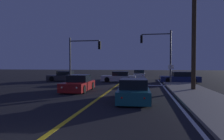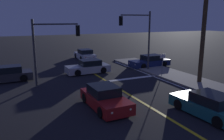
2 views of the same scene
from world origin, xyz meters
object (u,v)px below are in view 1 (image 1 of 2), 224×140
Objects in this scene: car_mid_block_silver at (119,77)px; street_sign_corner at (171,72)px; car_following_oncoming_red at (79,84)px; traffic_signal_near_right at (160,49)px; utility_pole_right at (194,28)px; car_distant_tail_teal at (134,91)px; car_parked_curb_charcoal at (64,77)px; car_side_waiting_navy at (180,78)px; traffic_signal_far_left at (81,53)px; car_far_approaching_white at (139,74)px.

street_sign_corner is at bearing -127.45° from car_mid_block_silver.
traffic_signal_near_right is at bearing -134.01° from car_following_oncoming_red.
car_distant_tail_teal is at bearing -131.50° from utility_pole_right.
car_side_waiting_navy is at bearing -90.82° from car_parked_curb_charcoal.
traffic_signal_far_left is at bearing -74.67° from car_following_oncoming_red.
street_sign_corner is at bearing -74.10° from car_far_approaching_white.
traffic_signal_near_right is (-2.50, -1.57, 3.48)m from car_side_waiting_navy.
car_parked_curb_charcoal is 0.99× the size of car_following_oncoming_red.
car_parked_curb_charcoal is at bearing -61.28° from car_following_oncoming_red.
traffic_signal_near_right reaches higher than car_parked_curb_charcoal.
car_parked_curb_charcoal is 0.41× the size of utility_pole_right.
car_side_waiting_navy is 9.60m from car_far_approaching_white.
street_sign_corner reaches higher than car_distant_tail_teal.
car_mid_block_silver is at bearing -104.31° from car_following_oncoming_red.
car_side_waiting_navy and car_parked_curb_charcoal have the same top height.
street_sign_corner is (8.03, 4.92, 0.91)m from car_following_oncoming_red.
traffic_signal_far_left is (-9.02, -1.40, -0.47)m from traffic_signal_near_right.
car_side_waiting_navy is at bearing -90.80° from car_mid_block_silver.
car_mid_block_silver is at bearing 98.88° from car_distant_tail_teal.
car_side_waiting_navy is 9.02m from utility_pole_right.
car_side_waiting_navy is 0.77× the size of traffic_signal_near_right.
traffic_signal_far_left is 2.44× the size of street_sign_corner.
car_parked_curb_charcoal is 0.79× the size of traffic_signal_far_left.
utility_pole_right reaches higher than car_side_waiting_navy.
car_far_approaching_white is at bearing -51.31° from car_parked_curb_charcoal.
car_far_approaching_white is 0.69× the size of traffic_signal_near_right.
car_distant_tail_teal is 0.85× the size of traffic_signal_far_left.
car_far_approaching_white is 13.12m from traffic_signal_far_left.
street_sign_corner is at bearing -149.78° from car_following_oncoming_red.
car_far_approaching_white is at bearing -105.71° from car_following_oncoming_red.
traffic_signal_near_right reaches higher than car_following_oncoming_red.
street_sign_corner is at bearing -8.03° from traffic_signal_far_left.
traffic_signal_near_right is (2.33, 11.37, 3.48)m from car_distant_tail_teal.
car_side_waiting_navy is 1.12× the size of car_following_oncoming_red.
utility_pole_right is at bearing -22.71° from traffic_signal_far_left.
car_following_oncoming_red is (-4.48, -17.40, -0.00)m from car_far_approaching_white.
car_parked_curb_charcoal is 14.08m from street_sign_corner.
utility_pole_right is at bearing 176.28° from car_side_waiting_navy.
car_parked_curb_charcoal is 1.92× the size of street_sign_corner.
traffic_signal_near_right reaches higher than car_mid_block_silver.
car_distant_tail_teal is at bearing -89.13° from car_far_approaching_white.
traffic_signal_near_right is 6.66m from utility_pole_right.
utility_pole_right is (4.63, 5.23, 4.67)m from car_distant_tail_teal.
traffic_signal_near_right reaches higher than street_sign_corner.
traffic_signal_far_left is (-4.03, -2.94, 3.00)m from car_mid_block_silver.
street_sign_corner is (0.90, -2.80, -2.57)m from traffic_signal_near_right.
street_sign_corner reaches higher than car_following_oncoming_red.
car_following_oncoming_red is 0.69× the size of traffic_signal_near_right.
utility_pole_right is (2.30, -6.14, 1.20)m from traffic_signal_near_right.
car_side_waiting_navy is 2.16× the size of street_sign_corner.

